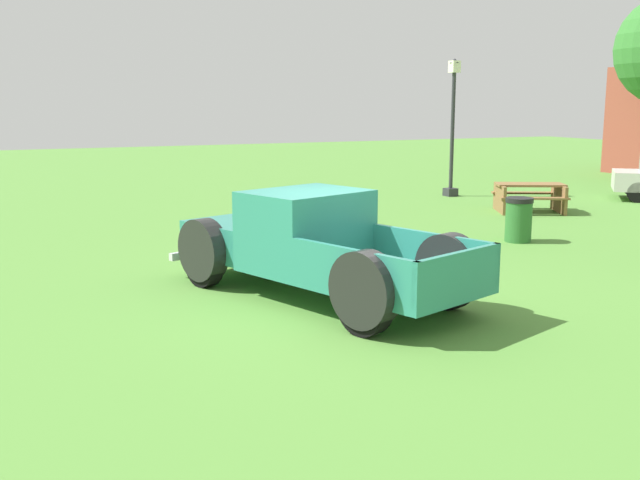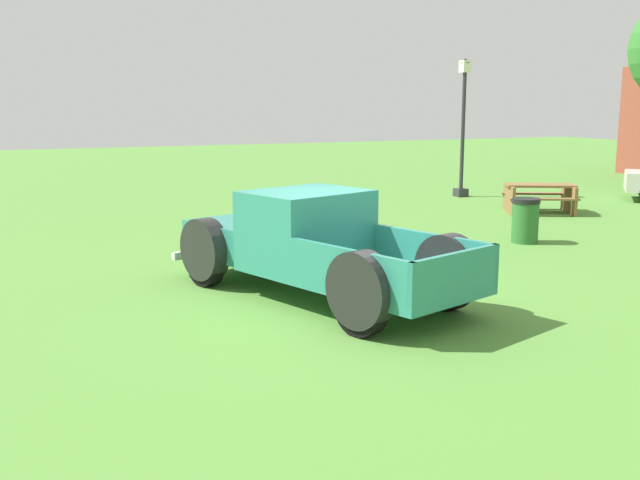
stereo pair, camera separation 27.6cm
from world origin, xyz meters
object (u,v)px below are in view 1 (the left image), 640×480
Objects in this scene: pickup_truck_foreground at (303,245)px; picnic_table at (530,194)px; trash_can at (519,220)px; lamp_post_near at (453,125)px.

picnic_table is (-5.33, 9.08, -0.28)m from pickup_truck_foreground.
pickup_truck_foreground reaches higher than trash_can.
lamp_post_near reaches higher than pickup_truck_foreground.
pickup_truck_foreground is 6.28m from trash_can.
pickup_truck_foreground reaches higher than picnic_table.
lamp_post_near is 1.88× the size of picnic_table.
pickup_truck_foreground is 10.54m from picnic_table.
picnic_table is 4.57m from trash_can.
trash_can is (7.10, -3.21, -1.76)m from lamp_post_near.
lamp_post_near is at bearing 179.05° from picnic_table.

